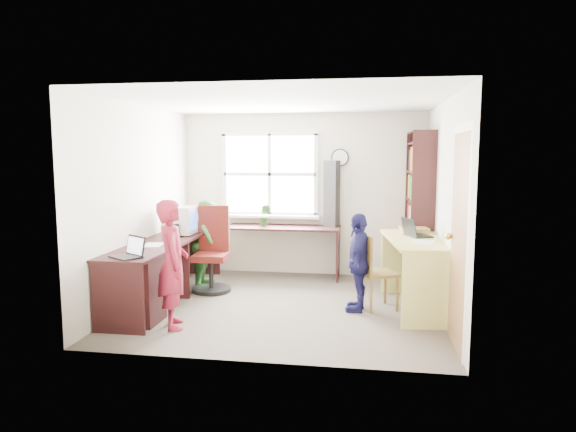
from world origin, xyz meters
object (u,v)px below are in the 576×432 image
object	(u,v)px
person_navy	(359,262)
crt_monitor	(180,220)
laptop_right	(414,232)
right_desk	(418,258)
l_desk	(171,270)
potted_plant	(265,215)
person_red	(173,264)
bookshelf	(419,213)
swivel_chair	(212,254)
cd_tower	(332,194)
person_green	(208,243)
wooden_chair	(374,269)
laptop_left	(130,252)

from	to	relation	value
person_navy	crt_monitor	bearing A→B (deg)	-97.90
laptop_right	right_desk	bearing A→B (deg)	170.46
l_desk	right_desk	world-z (taller)	right_desk
l_desk	crt_monitor	size ratio (longest dim) A/B	7.78
crt_monitor	potted_plant	xyz separation A→B (m)	(0.94, 0.94, -0.03)
person_red	laptop_right	bearing A→B (deg)	-88.97
bookshelf	swivel_chair	xyz separation A→B (m)	(-2.71, -0.63, -0.52)
swivel_chair	potted_plant	size ratio (longest dim) A/B	3.48
person_red	cd_tower	bearing A→B (deg)	-54.50
laptop_right	person_navy	size ratio (longest dim) A/B	0.35
l_desk	person_navy	world-z (taller)	person_navy
person_green	swivel_chair	bearing A→B (deg)	-157.28
laptop_right	person_navy	distance (m)	0.78
crt_monitor	laptop_right	distance (m)	2.99
laptop_right	person_navy	world-z (taller)	person_navy
bookshelf	crt_monitor	xyz separation A→B (m)	(-3.12, -0.72, -0.06)
bookshelf	wooden_chair	bearing A→B (deg)	-117.89
l_desk	bookshelf	bearing A→B (deg)	26.43
person_red	crt_monitor	bearing A→B (deg)	-6.03
wooden_chair	person_green	distance (m)	2.38
person_green	person_navy	distance (m)	2.25
right_desk	laptop_right	distance (m)	0.32
laptop_left	cd_tower	size ratio (longest dim) A/B	0.42
cd_tower	person_red	world-z (taller)	cd_tower
potted_plant	person_navy	distance (m)	2.06
person_red	person_navy	bearing A→B (deg)	-89.16
laptop_left	person_navy	size ratio (longest dim) A/B	0.35
crt_monitor	person_navy	size ratio (longest dim) A/B	0.33
l_desk	crt_monitor	bearing A→B (deg)	102.16
person_green	person_red	bearing A→B (deg)	-178.91
right_desk	laptop_left	xyz separation A→B (m)	(-3.00, -1.11, 0.19)
laptop_left	person_green	world-z (taller)	person_green
person_red	l_desk	bearing A→B (deg)	-0.05
potted_plant	laptop_right	bearing A→B (deg)	-29.90
bookshelf	person_navy	xyz separation A→B (m)	(-0.78, -1.25, -0.43)
l_desk	person_red	bearing A→B (deg)	-66.45
l_desk	right_desk	size ratio (longest dim) A/B	1.95
right_desk	person_green	world-z (taller)	person_green
person_red	laptop_left	bearing A→B (deg)	78.97
swivel_chair	laptop_right	size ratio (longest dim) A/B	2.79
right_desk	cd_tower	distance (m)	1.92
laptop_left	person_red	xyz separation A→B (m)	(0.42, 0.09, -0.13)
right_desk	swivel_chair	xyz separation A→B (m)	(-2.61, 0.47, -0.13)
l_desk	person_red	distance (m)	0.73
bookshelf	cd_tower	world-z (taller)	bookshelf
l_desk	crt_monitor	world-z (taller)	crt_monitor
bookshelf	swivel_chair	bearing A→B (deg)	-166.99
crt_monitor	cd_tower	distance (m)	2.21
wooden_chair	person_navy	bearing A→B (deg)	-174.12
laptop_right	person_red	distance (m)	2.80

